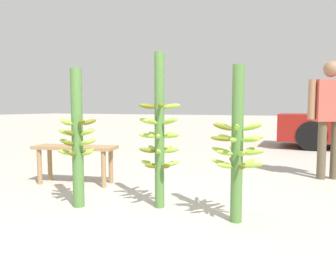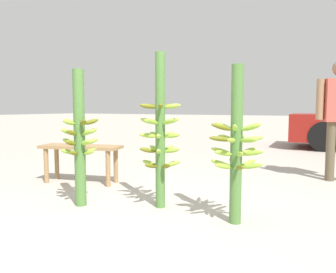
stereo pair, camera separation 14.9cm
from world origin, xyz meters
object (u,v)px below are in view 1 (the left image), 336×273
object	(u,v)px
banana_stalk_right	(237,145)
market_bench	(75,153)
banana_stalk_left	(77,138)
banana_stalk_center	(159,133)
vendor_person	(330,109)

from	to	relation	value
banana_stalk_right	market_bench	xyz separation A→B (m)	(-2.26, 0.54, -0.28)
banana_stalk_left	banana_stalk_center	world-z (taller)	banana_stalk_center
banana_stalk_left	banana_stalk_right	world-z (taller)	banana_stalk_left
banana_stalk_right	vendor_person	world-z (taller)	vendor_person
banana_stalk_left	banana_stalk_center	bearing A→B (deg)	23.60
banana_stalk_center	banana_stalk_right	xyz separation A→B (m)	(0.80, -0.09, -0.07)
vendor_person	market_bench	bearing A→B (deg)	3.08
banana_stalk_left	market_bench	distance (m)	1.09
banana_stalk_center	market_bench	world-z (taller)	banana_stalk_center
vendor_person	banana_stalk_left	bearing A→B (deg)	20.69
banana_stalk_center	banana_stalk_right	world-z (taller)	banana_stalk_center
vendor_person	market_bench	world-z (taller)	vendor_person
banana_stalk_center	market_bench	distance (m)	1.57
banana_stalk_center	vendor_person	size ratio (longest dim) A/B	0.94
banana_stalk_left	market_bench	bearing A→B (deg)	132.51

